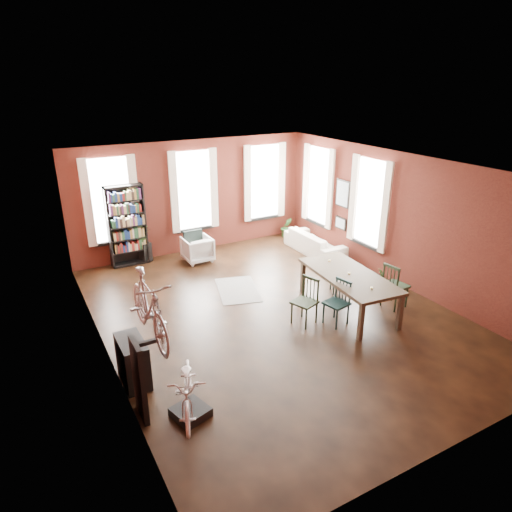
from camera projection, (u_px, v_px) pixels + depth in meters
room at (270, 211)px, 9.77m from camera, size 9.00×9.04×3.22m
dining_table at (348, 292)px, 9.97m from camera, size 1.35×2.58×0.85m
dining_chair_a at (336, 303)px, 9.37m from camera, size 0.52×0.52×0.95m
dining_chair_b at (305, 302)px, 9.39m from camera, size 0.58×0.58×0.98m
dining_chair_c at (395, 285)px, 10.07m from camera, size 0.53×0.53×1.03m
dining_chair_d at (339, 276)px, 10.78m from camera, size 0.50×0.50×0.82m
bookshelf at (127, 226)px, 12.14m from camera, size 1.00×0.32×2.20m
white_armchair at (197, 248)px, 12.61m from camera, size 0.75×0.71×0.77m
cream_sofa at (315, 239)px, 13.24m from camera, size 0.61×2.08×0.81m
striped_rug at (238, 290)px, 11.03m from camera, size 1.31×1.68×0.01m
bike_trainer at (190, 412)px, 6.93m from camera, size 0.60×0.60×0.14m
bike_wall_rack at (139, 381)px, 6.72m from camera, size 0.16×0.60×1.30m
console_table at (133, 361)px, 7.60m from camera, size 0.40×0.80×0.80m
plant_stand at (145, 252)px, 12.64m from camera, size 0.35×0.35×0.55m
plant_by_sofa at (286, 232)px, 14.60m from camera, size 0.50×0.71×0.29m
plant_small at (380, 281)px, 11.35m from camera, size 0.40×0.45×0.14m
bicycle_floor at (187, 368)px, 6.60m from camera, size 0.77×0.93×1.51m
bicycle_hung at (147, 286)px, 6.28m from camera, size 0.47×1.00×1.66m
plant_on_stand at (143, 236)px, 12.45m from camera, size 0.68×0.70×0.43m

